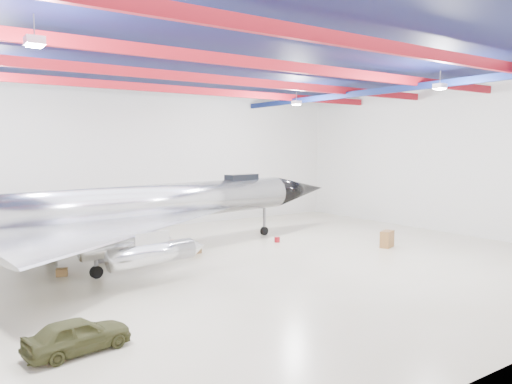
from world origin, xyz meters
TOP-DOWN VIEW (x-y plane):
  - floor at (0.00, 0.00)m, footprint 40.00×40.00m
  - wall_back at (0.00, 15.00)m, footprint 40.00×0.00m
  - wall_right at (20.00, 0.00)m, footprint 0.00×30.00m
  - ceiling at (0.00, 0.00)m, footprint 40.00×40.00m
  - ceiling_structure at (0.00, 0.00)m, footprint 39.50×29.50m
  - jet_aircraft at (-2.13, 5.36)m, footprint 31.25×20.57m
  - jeep at (-9.21, -6.73)m, footprint 3.46×1.79m
  - desk at (11.86, -1.10)m, footprint 1.30×0.97m
  - crate_ply at (-7.32, 3.33)m, footprint 0.66×0.59m
  - toolbox_red at (0.74, 7.62)m, footprint 0.44×0.37m
  - parts_bin at (0.94, 5.80)m, footprint 0.74×0.64m
  - crate_small at (-4.77, 5.09)m, footprint 0.49×0.42m
  - tool_chest at (7.01, 4.31)m, footprint 0.50×0.50m
  - oil_barrel at (0.76, 4.29)m, footprint 0.64×0.53m

SIDE VIEW (x-z plane):
  - floor at x=0.00m, z-range 0.00..0.00m
  - toolbox_red at x=0.74m, z-range 0.00..0.29m
  - crate_small at x=-4.77m, z-range 0.00..0.29m
  - tool_chest at x=7.01m, z-range 0.00..0.35m
  - crate_ply at x=-7.32m, z-range 0.00..0.39m
  - oil_barrel at x=0.76m, z-range 0.00..0.42m
  - parts_bin at x=0.94m, z-range 0.00..0.45m
  - desk at x=11.86m, z-range 0.00..1.07m
  - jeep at x=-9.21m, z-range 0.00..1.13m
  - jet_aircraft at x=-2.13m, z-range -1.47..7.08m
  - wall_back at x=0.00m, z-range -14.50..25.50m
  - wall_right at x=20.00m, z-range -9.50..20.50m
  - ceiling_structure at x=0.00m, z-range 9.79..10.86m
  - ceiling at x=0.00m, z-range 11.00..11.00m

